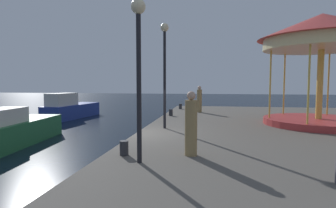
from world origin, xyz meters
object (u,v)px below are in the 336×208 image
object	(u,v)px
lamp_post_mid_promenade	(139,51)
lamp_post_far_end	(165,58)
bollard_south	(124,148)
carousel	(322,43)
person_mid_promenade	(191,126)
bollard_north	(180,106)
person_by_the_water	(199,100)
bollard_center	(171,112)
motorboat_blue	(70,109)
motorboat_green	(12,131)

from	to	relation	value
lamp_post_mid_promenade	lamp_post_far_end	distance (m)	5.29
lamp_post_far_end	bollard_south	bearing A→B (deg)	-94.03
carousel	person_mid_promenade	distance (m)	9.03
bollard_south	bollard_north	xyz separation A→B (m)	(-0.01, 13.63, 0.00)
bollard_north	person_by_the_water	size ratio (longest dim) A/B	0.22
carousel	person_mid_promenade	world-z (taller)	carousel
person_by_the_water	person_mid_promenade	world-z (taller)	person_by_the_water
bollard_center	bollard_south	bearing A→B (deg)	-89.45
bollard_center	person_mid_promenade	distance (m)	9.17
bollard_south	bollard_north	distance (m)	13.63
lamp_post_far_end	motorboat_blue	bearing A→B (deg)	137.57
motorboat_blue	motorboat_green	bearing A→B (deg)	-76.06
bollard_center	bollard_north	distance (m)	4.41
lamp_post_mid_promenade	bollard_center	world-z (taller)	lamp_post_mid_promenade
carousel	bollard_center	world-z (taller)	carousel
motorboat_green	bollard_south	world-z (taller)	motorboat_green
lamp_post_far_end	bollard_south	world-z (taller)	lamp_post_far_end
carousel	lamp_post_mid_promenade	distance (m)	10.04
motorboat_blue	person_by_the_water	xyz separation A→B (m)	(10.26, -1.44, 0.88)
bollard_north	bollard_center	bearing A→B (deg)	-91.06
bollard_center	person_by_the_water	bearing A→B (deg)	54.42
motorboat_green	person_mid_promenade	size ratio (longest dim) A/B	3.30
bollard_south	bollard_center	size ratio (longest dim) A/B	1.00
bollard_north	person_mid_promenade	xyz separation A→B (m)	(1.83, -13.35, 0.63)
person_mid_promenade	carousel	bearing A→B (deg)	49.17
bollard_north	person_by_the_water	bearing A→B (deg)	-54.32
person_mid_promenade	person_by_the_water	bearing A→B (deg)	91.49
bollard_south	person_by_the_water	distance (m)	11.61
motorboat_blue	person_mid_promenade	xyz separation A→B (m)	(10.55, -12.65, 0.87)
motorboat_blue	bollard_south	size ratio (longest dim) A/B	14.40
motorboat_green	lamp_post_mid_promenade	distance (m)	8.71
lamp_post_mid_promenade	person_mid_promenade	size ratio (longest dim) A/B	2.27
motorboat_blue	person_by_the_water	world-z (taller)	person_by_the_water
motorboat_blue	person_by_the_water	size ratio (longest dim) A/B	3.21
motorboat_green	carousel	bearing A→B (deg)	12.50
motorboat_green	carousel	size ratio (longest dim) A/B	1.01
bollard_north	person_by_the_water	distance (m)	2.72
motorboat_green	motorboat_blue	bearing A→B (deg)	103.94
bollard_south	bollard_center	bearing A→B (deg)	90.55
person_by_the_water	person_mid_promenade	xyz separation A→B (m)	(0.29, -11.21, -0.01)
motorboat_blue	bollard_center	xyz separation A→B (m)	(8.63, -3.71, 0.24)
bollard_north	carousel	bearing A→B (deg)	-43.12
lamp_post_mid_promenade	bollard_north	bearing A→B (deg)	92.46
carousel	bollard_north	bearing A→B (deg)	136.88
motorboat_green	lamp_post_far_end	distance (m)	7.54
motorboat_blue	bollard_south	world-z (taller)	motorboat_blue
person_mid_promenade	motorboat_green	bearing A→B (deg)	157.74
motorboat_green	person_mid_promenade	xyz separation A→B (m)	(8.24, -3.37, 0.95)
motorboat_blue	carousel	distance (m)	17.70
motorboat_blue	bollard_north	distance (m)	8.75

